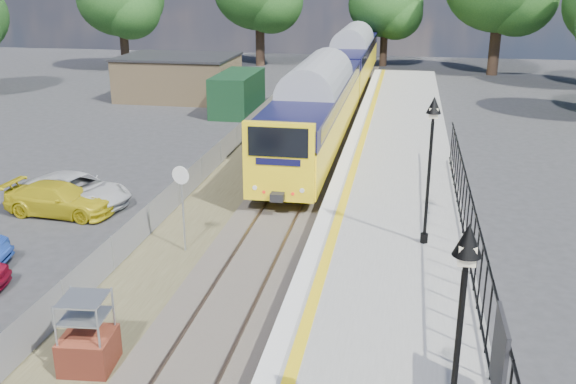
% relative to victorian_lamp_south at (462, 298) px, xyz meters
% --- Properties ---
extents(ground, '(120.00, 120.00, 0.00)m').
position_rel_victorian_lamp_south_xyz_m(ground, '(-5.50, 4.00, -4.30)').
color(ground, '#2D2D30').
rests_on(ground, ground).
extents(track_bed, '(5.90, 80.00, 0.29)m').
position_rel_victorian_lamp_south_xyz_m(track_bed, '(-5.97, 13.67, -4.21)').
color(track_bed, '#473F38').
rests_on(track_bed, ground).
extents(platform, '(5.00, 70.00, 0.90)m').
position_rel_victorian_lamp_south_xyz_m(platform, '(-1.30, 12.00, -3.85)').
color(platform, gray).
rests_on(platform, ground).
extents(platform_edge, '(0.90, 70.00, 0.01)m').
position_rel_victorian_lamp_south_xyz_m(platform_edge, '(-3.36, 12.00, -3.39)').
color(platform_edge, silver).
rests_on(platform_edge, platform).
extents(victorian_lamp_south, '(0.44, 0.44, 4.60)m').
position_rel_victorian_lamp_south_xyz_m(victorian_lamp_south, '(0.00, 0.00, 0.00)').
color(victorian_lamp_south, black).
rests_on(victorian_lamp_south, platform).
extents(victorian_lamp_north, '(0.44, 0.44, 4.60)m').
position_rel_victorian_lamp_south_xyz_m(victorian_lamp_north, '(-0.20, 10.00, 0.00)').
color(victorian_lamp_north, black).
rests_on(victorian_lamp_north, platform).
extents(palisade_fence, '(0.12, 26.00, 2.00)m').
position_rel_victorian_lamp_south_xyz_m(palisade_fence, '(1.05, 6.24, -2.46)').
color(palisade_fence, black).
rests_on(palisade_fence, platform).
extents(wire_fence, '(0.06, 52.00, 1.20)m').
position_rel_victorian_lamp_south_xyz_m(wire_fence, '(-9.70, 16.00, -3.70)').
color(wire_fence, '#999EA3').
rests_on(wire_fence, ground).
extents(outbuilding, '(10.80, 10.10, 3.12)m').
position_rel_victorian_lamp_south_xyz_m(outbuilding, '(-16.41, 35.21, -2.78)').
color(outbuilding, '#9B7F57').
rests_on(outbuilding, ground).
extents(tree_line, '(56.80, 43.80, 11.88)m').
position_rel_victorian_lamp_south_xyz_m(tree_line, '(-4.10, 46.00, 2.31)').
color(tree_line, '#332319').
rests_on(tree_line, ground).
extents(train, '(2.82, 40.83, 3.51)m').
position_rel_victorian_lamp_south_xyz_m(train, '(-5.50, 33.77, -1.96)').
color(train, yellow).
rests_on(train, ground).
extents(brick_plinth, '(1.28, 1.28, 1.90)m').
position_rel_victorian_lamp_south_xyz_m(brick_plinth, '(-8.00, 3.06, -3.39)').
color(brick_plinth, '#993B27').
rests_on(brick_plinth, ground).
extents(speed_sign, '(0.60, 0.15, 3.02)m').
position_rel_victorian_lamp_south_xyz_m(speed_sign, '(-8.00, 9.82, -2.22)').
color(speed_sign, '#999EA3').
rests_on(speed_sign, ground).
extents(car_yellow, '(4.37, 1.97, 1.24)m').
position_rel_victorian_lamp_south_xyz_m(car_yellow, '(-13.91, 12.33, -3.68)').
color(car_yellow, gold).
rests_on(car_yellow, ground).
extents(car_white, '(4.91, 3.21, 1.26)m').
position_rel_victorian_lamp_south_xyz_m(car_white, '(-13.75, 13.44, -3.67)').
color(car_white, silver).
rests_on(car_white, ground).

